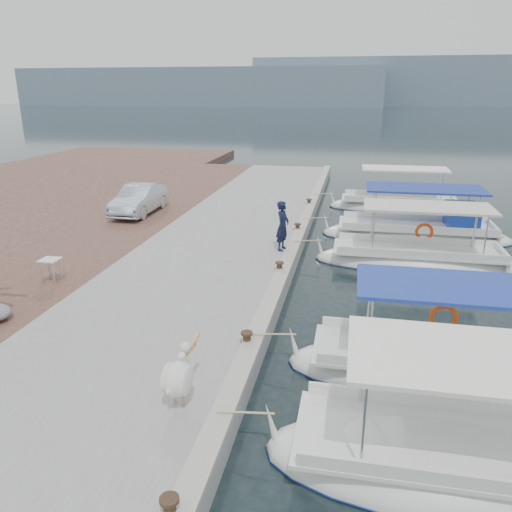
{
  "coord_description": "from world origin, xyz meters",
  "views": [
    {
      "loc": [
        1.87,
        -13.57,
        6.11
      ],
      "look_at": [
        -1.0,
        0.86,
        1.2
      ],
      "focal_mm": 35.0,
      "sensor_mm": 36.0,
      "label": 1
    }
  ],
  "objects_px": {
    "fishing_caique_b": "(432,372)",
    "fishing_caique_e": "(398,207)",
    "fishing_caique_d": "(418,234)",
    "fishing_caique_a": "(439,465)",
    "fishing_caique_c": "(417,262)",
    "pelican": "(179,377)",
    "fisherman": "(283,226)",
    "parked_car": "(139,199)"
  },
  "relations": [
    {
      "from": "fishing_caique_b",
      "to": "fishing_caique_d",
      "type": "xyz_separation_m",
      "value": [
        0.85,
        11.32,
        0.06
      ]
    },
    {
      "from": "fishing_caique_b",
      "to": "fishing_caique_c",
      "type": "xyz_separation_m",
      "value": [
        0.45,
        7.74,
        -0.0
      ]
    },
    {
      "from": "fishing_caique_b",
      "to": "pelican",
      "type": "distance_m",
      "value": 5.72
    },
    {
      "from": "fishing_caique_d",
      "to": "fishing_caique_a",
      "type": "bearing_deg",
      "value": -94.52
    },
    {
      "from": "pelican",
      "to": "fishing_caique_b",
      "type": "bearing_deg",
      "value": 28.71
    },
    {
      "from": "fishing_caique_d",
      "to": "fishing_caique_e",
      "type": "relative_size",
      "value": 1.1
    },
    {
      "from": "fishing_caique_a",
      "to": "pelican",
      "type": "relative_size",
      "value": 4.19
    },
    {
      "from": "fishing_caique_c",
      "to": "fishing_caique_e",
      "type": "bearing_deg",
      "value": 90.29
    },
    {
      "from": "fishing_caique_a",
      "to": "fisherman",
      "type": "xyz_separation_m",
      "value": [
        -4.16,
        10.1,
        1.29
      ]
    },
    {
      "from": "fishing_caique_a",
      "to": "fishing_caique_b",
      "type": "relative_size",
      "value": 0.91
    },
    {
      "from": "fishing_caique_e",
      "to": "fisherman",
      "type": "distance_m",
      "value": 10.99
    },
    {
      "from": "fishing_caique_d",
      "to": "pelican",
      "type": "bearing_deg",
      "value": -112.47
    },
    {
      "from": "fishing_caique_d",
      "to": "fishing_caique_b",
      "type": "bearing_deg",
      "value": -94.31
    },
    {
      "from": "fishing_caique_e",
      "to": "fishing_caique_b",
      "type": "bearing_deg",
      "value": -91.36
    },
    {
      "from": "fisherman",
      "to": "fishing_caique_e",
      "type": "bearing_deg",
      "value": -13.22
    },
    {
      "from": "fishing_caique_a",
      "to": "fishing_caique_b",
      "type": "xyz_separation_m",
      "value": [
        0.28,
        3.03,
        -0.0
      ]
    },
    {
      "from": "fishing_caique_a",
      "to": "fishing_caique_c",
      "type": "height_order",
      "value": "same"
    },
    {
      "from": "fishing_caique_c",
      "to": "pelican",
      "type": "height_order",
      "value": "fishing_caique_c"
    },
    {
      "from": "fishing_caique_b",
      "to": "fishing_caique_c",
      "type": "relative_size",
      "value": 0.88
    },
    {
      "from": "fishing_caique_a",
      "to": "fisherman",
      "type": "bearing_deg",
      "value": 112.38
    },
    {
      "from": "fisherman",
      "to": "parked_car",
      "type": "distance_m",
      "value": 8.68
    },
    {
      "from": "fishing_caique_c",
      "to": "fishing_caique_d",
      "type": "xyz_separation_m",
      "value": [
        0.41,
        3.59,
        0.06
      ]
    },
    {
      "from": "fishing_caique_b",
      "to": "fishing_caique_e",
      "type": "relative_size",
      "value": 0.89
    },
    {
      "from": "fishing_caique_b",
      "to": "fishing_caique_e",
      "type": "distance_m",
      "value": 16.86
    },
    {
      "from": "fishing_caique_d",
      "to": "fishing_caique_e",
      "type": "distance_m",
      "value": 5.55
    },
    {
      "from": "fishing_caique_d",
      "to": "fisherman",
      "type": "height_order",
      "value": "fisherman"
    },
    {
      "from": "parked_car",
      "to": "pelican",
      "type": "bearing_deg",
      "value": -64.07
    },
    {
      "from": "fishing_caique_b",
      "to": "fishing_caique_c",
      "type": "distance_m",
      "value": 7.75
    },
    {
      "from": "fishing_caique_a",
      "to": "parked_car",
      "type": "distance_m",
      "value": 18.61
    },
    {
      "from": "fishing_caique_c",
      "to": "fisherman",
      "type": "relative_size",
      "value": 4.06
    },
    {
      "from": "fishing_caique_a",
      "to": "fishing_caique_c",
      "type": "distance_m",
      "value": 10.79
    },
    {
      "from": "fishing_caique_c",
      "to": "fishing_caique_d",
      "type": "relative_size",
      "value": 0.92
    },
    {
      "from": "fishing_caique_b",
      "to": "fisherman",
      "type": "distance_m",
      "value": 8.44
    },
    {
      "from": "fishing_caique_d",
      "to": "pelican",
      "type": "xyz_separation_m",
      "value": [
        -5.81,
        -14.03,
        0.88
      ]
    },
    {
      "from": "fisherman",
      "to": "parked_car",
      "type": "xyz_separation_m",
      "value": [
        -7.51,
        4.36,
        -0.23
      ]
    },
    {
      "from": "fishing_caique_e",
      "to": "fisherman",
      "type": "xyz_separation_m",
      "value": [
        -4.84,
        -9.79,
        1.29
      ]
    },
    {
      "from": "fisherman",
      "to": "fishing_caique_b",
      "type": "bearing_deg",
      "value": -134.75
    },
    {
      "from": "parked_car",
      "to": "fishing_caique_c",
      "type": "bearing_deg",
      "value": -16.98
    },
    {
      "from": "fishing_caique_b",
      "to": "parked_car",
      "type": "bearing_deg",
      "value": 136.27
    },
    {
      "from": "fishing_caique_c",
      "to": "pelican",
      "type": "distance_m",
      "value": 11.8
    },
    {
      "from": "fishing_caique_d",
      "to": "pelican",
      "type": "relative_size",
      "value": 5.65
    },
    {
      "from": "pelican",
      "to": "fishing_caique_a",
      "type": "bearing_deg",
      "value": -3.94
    }
  ]
}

